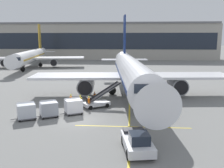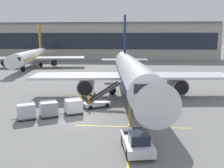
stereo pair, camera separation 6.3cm
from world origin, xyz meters
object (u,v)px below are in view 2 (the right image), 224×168
(ground_crew_by_carts, at_px, (80,101))
(safety_cone_engine_keepout, at_px, (95,94))
(baggage_cart_lead, at_px, (73,106))
(safety_cone_wingtip, at_px, (95,100))
(belt_loader, at_px, (98,101))
(parked_airplane, at_px, (132,73))
(distant_airplane, at_px, (31,56))
(ground_crew_by_loader, at_px, (71,100))
(baggage_cart_second, at_px, (49,108))
(baggage_cart_third, at_px, (26,111))
(pushback_tug, at_px, (137,142))
(ground_crew_marshaller, at_px, (89,102))

(ground_crew_by_carts, xyz_separation_m, safety_cone_engine_keepout, (0.89, 6.97, -0.62))
(baggage_cart_lead, xyz_separation_m, safety_cone_wingtip, (1.86, 5.61, -0.66))
(belt_loader, bearing_deg, parked_airplane, 58.51)
(ground_crew_by_carts, bearing_deg, parked_airplane, 49.69)
(safety_cone_engine_keepout, relative_size, safety_cone_wingtip, 1.10)
(parked_airplane, xyz_separation_m, distant_airplane, (-31.39, 37.47, -0.27))
(ground_crew_by_carts, distance_m, safety_cone_wingtip, 3.44)
(ground_crew_by_carts, bearing_deg, baggage_cart_lead, -97.33)
(baggage_cart_lead, relative_size, ground_crew_by_loader, 1.59)
(baggage_cart_second, height_order, baggage_cart_third, same)
(pushback_tug, xyz_separation_m, ground_crew_by_carts, (-7.08, 12.31, 0.17))
(ground_crew_by_carts, bearing_deg, pushback_tug, -60.09)
(pushback_tug, bearing_deg, baggage_cart_second, 140.10)
(parked_airplane, bearing_deg, baggage_cart_second, -129.07)
(ground_crew_marshaller, bearing_deg, distant_airplane, 119.49)
(ground_crew_marshaller, bearing_deg, baggage_cart_lead, -126.40)
(ground_crew_by_loader, xyz_separation_m, ground_crew_by_carts, (1.33, -0.39, 0.00))
(parked_airplane, height_order, belt_loader, parked_airplane)
(ground_crew_marshaller, bearing_deg, pushback_tug, -63.55)
(safety_cone_engine_keepout, distance_m, safety_cone_wingtip, 4.01)
(safety_cone_wingtip, bearing_deg, baggage_cart_third, -129.84)
(safety_cone_engine_keepout, bearing_deg, baggage_cart_lead, -97.27)
(baggage_cart_second, bearing_deg, belt_loader, 41.61)
(belt_loader, relative_size, safety_cone_engine_keepout, 6.55)
(ground_crew_marshaller, distance_m, safety_cone_engine_keepout, 7.50)
(pushback_tug, height_order, ground_crew_by_carts, pushback_tug)
(baggage_cart_third, relative_size, ground_crew_by_carts, 1.59)
(baggage_cart_lead, relative_size, safety_cone_engine_keepout, 3.58)
(safety_cone_wingtip, bearing_deg, distant_airplane, 121.81)
(ground_crew_by_loader, xyz_separation_m, safety_cone_engine_keepout, (2.22, 6.58, -0.62))
(safety_cone_wingtip, bearing_deg, safety_cone_engine_keepout, 99.28)
(belt_loader, xyz_separation_m, ground_crew_by_carts, (-2.25, -0.64, 0.10))
(baggage_cart_lead, distance_m, ground_crew_by_loader, 3.15)
(parked_airplane, distance_m, belt_loader, 8.92)
(ground_crew_by_carts, height_order, safety_cone_engine_keepout, ground_crew_by_carts)
(safety_cone_engine_keepout, height_order, safety_cone_wingtip, safety_cone_engine_keepout)
(ground_crew_marshaller, relative_size, distant_airplane, 0.04)
(pushback_tug, bearing_deg, ground_crew_by_carts, 119.91)
(ground_crew_marshaller, distance_m, distant_airplane, 52.71)
(belt_loader, xyz_separation_m, distant_airplane, (-26.96, 44.70, 2.50))
(ground_crew_by_loader, bearing_deg, baggage_cart_lead, -71.48)
(baggage_cart_lead, bearing_deg, belt_loader, 51.40)
(belt_loader, height_order, ground_crew_marshaller, belt_loader)
(ground_crew_by_carts, distance_m, distant_airplane, 51.69)
(baggage_cart_second, xyz_separation_m, ground_crew_marshaller, (4.13, 3.45, -0.00))
(distant_airplane, bearing_deg, baggage_cart_second, -66.14)
(baggage_cart_lead, height_order, ground_crew_marshaller, baggage_cart_lead)
(pushback_tug, height_order, safety_cone_wingtip, pushback_tug)
(baggage_cart_lead, height_order, ground_crew_by_loader, baggage_cart_lead)
(belt_loader, height_order, baggage_cart_second, belt_loader)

